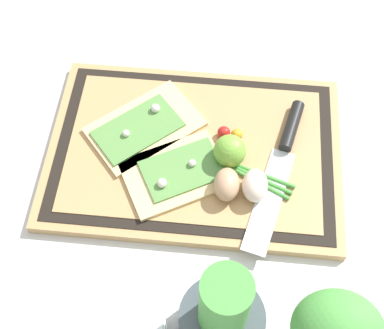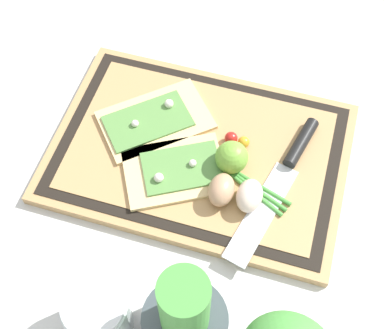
% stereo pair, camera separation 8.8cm
% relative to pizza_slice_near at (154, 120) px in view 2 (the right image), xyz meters
% --- Properties ---
extents(ground_plane, '(6.00, 6.00, 0.00)m').
position_rel_pizza_slice_near_xyz_m(ground_plane, '(-0.09, 0.03, -0.03)').
color(ground_plane, silver).
extents(cutting_board, '(0.50, 0.35, 0.02)m').
position_rel_pizza_slice_near_xyz_m(cutting_board, '(-0.09, 0.03, -0.02)').
color(cutting_board, tan).
rests_on(cutting_board, ground_plane).
extents(pizza_slice_near, '(0.22, 0.21, 0.02)m').
position_rel_pizza_slice_near_xyz_m(pizza_slice_near, '(0.00, 0.00, 0.00)').
color(pizza_slice_near, '#DBBC7F').
rests_on(pizza_slice_near, cutting_board).
extents(pizza_slice_far, '(0.20, 0.18, 0.02)m').
position_rel_pizza_slice_near_xyz_m(pizza_slice_far, '(-0.07, 0.09, 0.00)').
color(pizza_slice_far, '#DBBC7F').
rests_on(pizza_slice_far, cutting_board).
extents(knife, '(0.10, 0.29, 0.02)m').
position_rel_pizza_slice_near_xyz_m(knife, '(-0.25, 0.02, 0.00)').
color(knife, silver).
rests_on(knife, cutting_board).
extents(egg_brown, '(0.04, 0.06, 0.04)m').
position_rel_pizza_slice_near_xyz_m(egg_brown, '(-0.15, 0.11, 0.02)').
color(egg_brown, tan).
rests_on(egg_brown, cutting_board).
extents(egg_pink, '(0.04, 0.06, 0.04)m').
position_rel_pizza_slice_near_xyz_m(egg_pink, '(-0.20, 0.11, 0.02)').
color(egg_pink, beige).
rests_on(egg_pink, cutting_board).
extents(lime, '(0.05, 0.05, 0.05)m').
position_rel_pizza_slice_near_xyz_m(lime, '(-0.15, 0.05, 0.02)').
color(lime, '#70A838').
rests_on(lime, cutting_board).
extents(cherry_tomato_red, '(0.02, 0.02, 0.02)m').
position_rel_pizza_slice_near_xyz_m(cherry_tomato_red, '(-0.14, 0.00, 0.01)').
color(cherry_tomato_red, red).
rests_on(cherry_tomato_red, cutting_board).
extents(cherry_tomato_yellow, '(0.02, 0.02, 0.02)m').
position_rel_pizza_slice_near_xyz_m(cherry_tomato_yellow, '(-0.16, 0.00, 0.01)').
color(cherry_tomato_yellow, gold).
rests_on(cherry_tomato_yellow, cutting_board).
extents(scallion_bunch, '(0.32, 0.16, 0.01)m').
position_rel_pizza_slice_near_xyz_m(scallion_bunch, '(-0.11, 0.04, -0.00)').
color(scallion_bunch, '#47933D').
rests_on(scallion_bunch, cutting_board).
extents(herb_pot, '(0.12, 0.12, 0.19)m').
position_rel_pizza_slice_near_xyz_m(herb_pot, '(-0.16, 0.33, 0.04)').
color(herb_pot, '#3D474C').
rests_on(herb_pot, ground_plane).
extents(sauce_jar, '(0.09, 0.09, 0.10)m').
position_rel_pizza_slice_near_xyz_m(sauce_jar, '(-0.04, 0.35, 0.02)').
color(sauce_jar, silver).
rests_on(sauce_jar, ground_plane).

